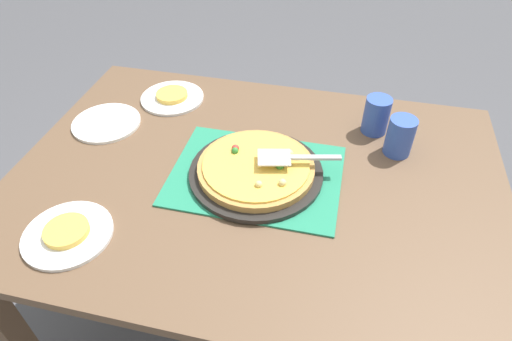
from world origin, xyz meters
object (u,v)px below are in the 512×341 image
object	(u,v)px
plate_side	(106,123)
cup_near	(400,136)
pizza_pan	(256,172)
cup_far	(376,115)
plate_far_right	(172,98)
served_slice_left	(66,231)
pizza	(256,167)
pizza_server	(291,157)
plate_near_left	(68,234)
served_slice_right	(172,95)

from	to	relation	value
plate_side	cup_near	distance (m)	0.93
pizza_pan	plate_side	world-z (taller)	pizza_pan
cup_far	plate_far_right	bearing A→B (deg)	-2.49
served_slice_left	cup_near	distance (m)	0.95
pizza	cup_far	distance (m)	0.43
served_slice_left	plate_far_right	bearing A→B (deg)	-92.27
served_slice_left	pizza_server	distance (m)	0.61
plate_side	served_slice_left	bearing A→B (deg)	106.07
pizza_pan	plate_far_right	size ratio (longest dim) A/B	1.73
pizza_pan	plate_near_left	xyz separation A→B (m)	(0.40, 0.32, -0.01)
pizza_pan	pizza_server	size ratio (longest dim) A/B	1.63
plate_side	served_slice_left	size ratio (longest dim) A/B	2.00
cup_near	served_slice_left	bearing A→B (deg)	33.10
plate_near_left	served_slice_right	xyz separation A→B (m)	(-0.03, -0.64, 0.01)
served_slice_left	cup_far	bearing A→B (deg)	-139.75
plate_far_right	cup_near	distance (m)	0.78
cup_near	pizza_server	distance (m)	0.34
served_slice_right	cup_far	size ratio (longest dim) A/B	0.92
pizza_pan	plate_near_left	distance (m)	0.52
plate_far_right	served_slice_left	distance (m)	0.64
plate_side	cup_near	xyz separation A→B (m)	(-0.93, -0.07, 0.06)
plate_far_right	served_slice_right	xyz separation A→B (m)	(0.00, 0.00, 0.01)
pizza	served_slice_left	bearing A→B (deg)	38.20
pizza	cup_near	world-z (taller)	cup_near
served_slice_left	served_slice_right	size ratio (longest dim) A/B	1.00
cup_far	pizza_server	size ratio (longest dim) A/B	0.51
plate_far_right	cup_far	xyz separation A→B (m)	(-0.70, 0.03, 0.06)
pizza	cup_near	bearing A→B (deg)	-152.94
cup_far	plate_near_left	bearing A→B (deg)	40.25
served_slice_left	cup_near	xyz separation A→B (m)	(-0.79, -0.52, 0.04)
served_slice_left	cup_far	size ratio (longest dim) A/B	0.92
plate_near_left	served_slice_left	distance (m)	0.01
served_slice_left	cup_far	distance (m)	0.95
plate_far_right	cup_near	world-z (taller)	cup_near
pizza_pan	plate_near_left	world-z (taller)	pizza_pan
plate_near_left	served_slice_left	xyz separation A→B (m)	(0.00, 0.00, 0.01)
plate_side	served_slice_left	distance (m)	0.47
pizza	pizza_server	distance (m)	0.10
served_slice_right	cup_far	world-z (taller)	cup_far
plate_near_left	pizza_pan	bearing A→B (deg)	-141.76
pizza_pan	plate_far_right	xyz separation A→B (m)	(0.38, -0.32, -0.01)
pizza	plate_side	bearing A→B (deg)	-13.94
plate_side	served_slice_right	bearing A→B (deg)	-129.22
pizza	plate_near_left	bearing A→B (deg)	38.20
plate_far_right	served_slice_right	size ratio (longest dim) A/B	2.00
cup_near	plate_far_right	bearing A→B (deg)	-9.25
cup_near	pizza_server	size ratio (longest dim) A/B	0.51
pizza	plate_near_left	size ratio (longest dim) A/B	1.50
cup_near	cup_far	world-z (taller)	same
pizza_pan	pizza_server	distance (m)	0.11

